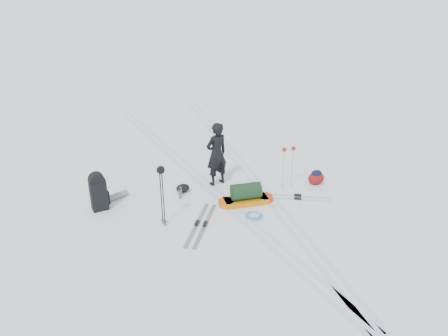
{
  "coord_description": "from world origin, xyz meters",
  "views": [
    {
      "loc": [
        -4.22,
        -8.74,
        5.57
      ],
      "look_at": [
        -0.03,
        0.35,
        0.95
      ],
      "focal_mm": 35.0,
      "sensor_mm": 36.0,
      "label": 1
    }
  ],
  "objects": [
    {
      "name": "ground",
      "position": [
        0.0,
        0.0,
        0.0
      ],
      "size": [
        200.0,
        200.0,
        0.0
      ],
      "primitive_type": "plane",
      "color": "white",
      "rests_on": "ground"
    },
    {
      "name": "snow_hill_backdrop",
      "position": [
        62.69,
        84.02,
        -69.02
      ],
      "size": [
        359.5,
        192.0,
        162.45
      ],
      "color": "white",
      "rests_on": "ground"
    },
    {
      "name": "ski_tracks",
      "position": [
        0.61,
        0.88,
        0.0
      ],
      "size": [
        3.38,
        17.97,
        0.01
      ],
      "color": "silver",
      "rests_on": "ground"
    },
    {
      "name": "skier",
      "position": [
        0.2,
        1.35,
        0.91
      ],
      "size": [
        0.74,
        0.56,
        1.81
      ],
      "primitive_type": "imported",
      "rotation": [
        0.0,
        0.0,
        3.35
      ],
      "color": "black",
      "rests_on": "ground"
    },
    {
      "name": "pulk_sled",
      "position": [
        0.43,
        0.01,
        0.21
      ],
      "size": [
        1.51,
        0.67,
        0.56
      ],
      "rotation": [
        0.0,
        0.0,
        -0.18
      ],
      "color": "orange",
      "rests_on": "ground"
    },
    {
      "name": "expedition_rucksack",
      "position": [
        -2.98,
        1.32,
        0.46
      ],
      "size": [
        1.01,
        0.7,
        1.0
      ],
      "rotation": [
        0.0,
        0.0,
        0.06
      ],
      "color": "black",
      "rests_on": "ground"
    },
    {
      "name": "ski_poles_black",
      "position": [
        -1.81,
        -0.11,
        1.25
      ],
      "size": [
        0.19,
        0.22,
        1.53
      ],
      "rotation": [
        0.0,
        0.0,
        -0.38
      ],
      "color": "black",
      "rests_on": "ground"
    },
    {
      "name": "ski_poles_silver",
      "position": [
        1.86,
        0.31,
        1.02
      ],
      "size": [
        0.39,
        0.15,
        1.22
      ],
      "rotation": [
        0.0,
        0.0,
        0.06
      ],
      "color": "silver",
      "rests_on": "ground"
    },
    {
      "name": "touring_skis_grey",
      "position": [
        -1.02,
        -0.49,
        0.02
      ],
      "size": [
        1.42,
        1.77,
        0.07
      ],
      "rotation": [
        0.0,
        0.0,
        0.93
      ],
      "color": "gray",
      "rests_on": "ground"
    },
    {
      "name": "touring_skis_white",
      "position": [
        1.8,
        -0.33,
        0.02
      ],
      "size": [
        1.7,
        1.24,
        0.07
      ],
      "rotation": [
        0.0,
        0.0,
        -0.58
      ],
      "color": "silver",
      "rests_on": "ground"
    },
    {
      "name": "rope_coil",
      "position": [
        0.3,
        -0.67,
        0.03
      ],
      "size": [
        0.49,
        0.49,
        0.06
      ],
      "rotation": [
        0.0,
        0.0,
        -0.06
      ],
      "color": "#5E9AE6",
      "rests_on": "ground"
    },
    {
      "name": "small_daypack",
      "position": [
        2.74,
        0.17,
        0.2
      ],
      "size": [
        0.52,
        0.41,
        0.41
      ],
      "rotation": [
        0.0,
        0.0,
        -0.11
      ],
      "color": "maroon",
      "rests_on": "ground"
    },
    {
      "name": "thermos_pair",
      "position": [
        -0.98,
        1.07,
        0.13
      ],
      "size": [
        0.18,
        0.28,
        0.28
      ],
      "rotation": [
        0.0,
        0.0,
        0.33
      ],
      "color": "#5A5B61",
      "rests_on": "ground"
    },
    {
      "name": "stuff_sack",
      "position": [
        -0.84,
        1.27,
        0.12
      ],
      "size": [
        0.38,
        0.29,
        0.23
      ],
      "rotation": [
        0.0,
        0.0,
        0.03
      ],
      "color": "black",
      "rests_on": "ground"
    }
  ]
}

